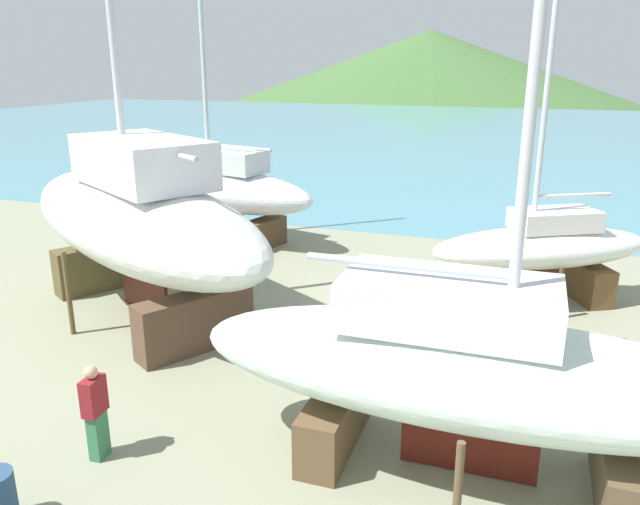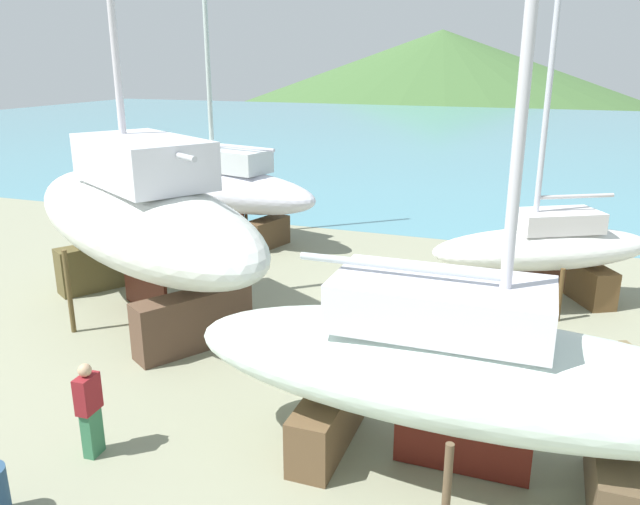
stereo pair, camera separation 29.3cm
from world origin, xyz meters
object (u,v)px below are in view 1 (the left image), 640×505
Objects in this scene: sailboat_small_center at (472,368)px; sailboat_mid_port at (219,189)px; worker at (95,411)px; sailboat_large_starboard at (139,217)px; sailboat_far_slipway at (542,248)px.

sailboat_small_center is 15.05m from sailboat_mid_port.
sailboat_mid_port is 13.43m from worker.
worker is at bearing -165.01° from sailboat_small_center.
sailboat_mid_port is at bearing -46.58° from sailboat_large_starboard.
sailboat_mid_port is 0.60× the size of sailboat_large_starboard.
sailboat_small_center is at bearing 146.85° from sailboat_mid_port.
sailboat_far_slipway is (0.98, 8.08, -0.29)m from sailboat_small_center.
sailboat_large_starboard is (-8.62, 3.90, 0.75)m from sailboat_small_center.
sailboat_mid_port is at bearing 132.40° from sailboat_small_center.
sailboat_small_center reaches higher than sailboat_mid_port.
sailboat_small_center is at bearing -173.46° from sailboat_large_starboard.
sailboat_far_slipway is 0.58× the size of sailboat_large_starboard.
worker is at bearing 25.60° from sailboat_far_slipway.
worker is at bearing 147.86° from sailboat_large_starboard.
sailboat_large_starboard is (1.59, -7.16, 0.73)m from sailboat_mid_port.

